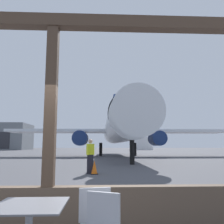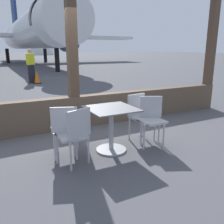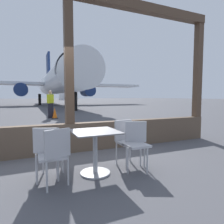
{
  "view_description": "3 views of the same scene",
  "coord_description": "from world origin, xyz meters",
  "px_view_note": "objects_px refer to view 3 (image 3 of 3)",
  "views": [
    {
      "loc": [
        0.92,
        -4.31,
        1.41
      ],
      "look_at": [
        1.53,
        9.1,
        3.32
      ],
      "focal_mm": 37.98,
      "sensor_mm": 36.0,
      "label": 1
    },
    {
      "loc": [
        -1.61,
        -4.92,
        1.7
      ],
      "look_at": [
        0.08,
        -1.67,
        0.73
      ],
      "focal_mm": 38.02,
      "sensor_mm": 36.0,
      "label": 2
    },
    {
      "loc": [
        -0.92,
        -4.67,
        1.35
      ],
      "look_at": [
        0.87,
        -0.56,
        1.0
      ],
      "focal_mm": 31.02,
      "sensor_mm": 36.0,
      "label": 3
    }
  ],
  "objects_px": {
    "dining_table": "(95,149)",
    "cafe_chair_window_right": "(54,152)",
    "fuel_storage_tank": "(68,95)",
    "airplane": "(57,82)",
    "traffic_cone": "(55,113)",
    "ground_crew_worker": "(50,104)",
    "cafe_chair_aisle_left": "(136,141)",
    "cafe_chair_window_left": "(126,138)",
    "cafe_chair_aisle_right": "(48,148)"
  },
  "relations": [
    {
      "from": "dining_table",
      "to": "cafe_chair_aisle_right",
      "type": "relative_size",
      "value": 0.9
    },
    {
      "from": "fuel_storage_tank",
      "to": "ground_crew_worker",
      "type": "bearing_deg",
      "value": -101.68
    },
    {
      "from": "cafe_chair_window_right",
      "to": "cafe_chair_aisle_right",
      "type": "relative_size",
      "value": 1.02
    },
    {
      "from": "ground_crew_worker",
      "to": "cafe_chair_aisle_right",
      "type": "bearing_deg",
      "value": -96.1
    },
    {
      "from": "traffic_cone",
      "to": "fuel_storage_tank",
      "type": "bearing_deg",
      "value": 78.52
    },
    {
      "from": "cafe_chair_window_left",
      "to": "airplane",
      "type": "xyz_separation_m",
      "value": [
        2.4,
        27.01,
        3.1
      ]
    },
    {
      "from": "traffic_cone",
      "to": "cafe_chair_aisle_left",
      "type": "bearing_deg",
      "value": -88.08
    },
    {
      "from": "ground_crew_worker",
      "to": "fuel_storage_tank",
      "type": "relative_size",
      "value": 0.22
    },
    {
      "from": "cafe_chair_aisle_right",
      "to": "traffic_cone",
      "type": "height_order",
      "value": "cafe_chair_aisle_right"
    },
    {
      "from": "ground_crew_worker",
      "to": "traffic_cone",
      "type": "relative_size",
      "value": 2.57
    },
    {
      "from": "airplane",
      "to": "fuel_storage_tank",
      "type": "height_order",
      "value": "airplane"
    },
    {
      "from": "cafe_chair_aisle_right",
      "to": "airplane",
      "type": "xyz_separation_m",
      "value": [
        3.9,
        27.16,
        3.11
      ]
    },
    {
      "from": "airplane",
      "to": "ground_crew_worker",
      "type": "distance_m",
      "value": 18.17
    },
    {
      "from": "dining_table",
      "to": "cafe_chair_window_right",
      "type": "height_order",
      "value": "cafe_chair_window_right"
    },
    {
      "from": "airplane",
      "to": "traffic_cone",
      "type": "relative_size",
      "value": 45.73
    },
    {
      "from": "cafe_chair_window_left",
      "to": "ground_crew_worker",
      "type": "bearing_deg",
      "value": 93.03
    },
    {
      "from": "cafe_chair_aisle_left",
      "to": "traffic_cone",
      "type": "distance_m",
      "value": 9.39
    },
    {
      "from": "cafe_chair_window_left",
      "to": "cafe_chair_aisle_right",
      "type": "xyz_separation_m",
      "value": [
        -1.5,
        -0.15,
        -0.01
      ]
    },
    {
      "from": "dining_table",
      "to": "cafe_chair_aisle_right",
      "type": "distance_m",
      "value": 0.78
    },
    {
      "from": "traffic_cone",
      "to": "cafe_chair_window_right",
      "type": "bearing_deg",
      "value": -97.01
    },
    {
      "from": "dining_table",
      "to": "fuel_storage_tank",
      "type": "relative_size",
      "value": 0.1
    },
    {
      "from": "traffic_cone",
      "to": "ground_crew_worker",
      "type": "bearing_deg",
      "value": 135.61
    },
    {
      "from": "cafe_chair_window_right",
      "to": "cafe_chair_aisle_right",
      "type": "height_order",
      "value": "cafe_chair_window_right"
    },
    {
      "from": "dining_table",
      "to": "cafe_chair_aisle_left",
      "type": "height_order",
      "value": "cafe_chair_aisle_left"
    },
    {
      "from": "cafe_chair_window_left",
      "to": "traffic_cone",
      "type": "distance_m",
      "value": 9.06
    },
    {
      "from": "ground_crew_worker",
      "to": "cafe_chair_aisle_left",
      "type": "bearing_deg",
      "value": -86.8
    },
    {
      "from": "dining_table",
      "to": "cafe_chair_aisle_left",
      "type": "bearing_deg",
      "value": -6.25
    },
    {
      "from": "cafe_chair_aisle_right",
      "to": "ground_crew_worker",
      "type": "bearing_deg",
      "value": 83.9
    },
    {
      "from": "cafe_chair_aisle_left",
      "to": "fuel_storage_tank",
      "type": "xyz_separation_m",
      "value": [
        14.11,
        80.4,
        1.59
      ]
    },
    {
      "from": "cafe_chair_window_right",
      "to": "cafe_chair_aisle_left",
      "type": "xyz_separation_m",
      "value": [
        1.49,
        0.15,
        0.01
      ]
    },
    {
      "from": "fuel_storage_tank",
      "to": "dining_table",
      "type": "bearing_deg",
      "value": -100.5
    },
    {
      "from": "cafe_chair_aisle_left",
      "to": "ground_crew_worker",
      "type": "relative_size",
      "value": 0.51
    },
    {
      "from": "cafe_chair_aisle_left",
      "to": "ground_crew_worker",
      "type": "bearing_deg",
      "value": 93.2
    },
    {
      "from": "ground_crew_worker",
      "to": "cafe_chair_window_left",
      "type": "bearing_deg",
      "value": -86.97
    },
    {
      "from": "cafe_chair_aisle_left",
      "to": "fuel_storage_tank",
      "type": "height_order",
      "value": "fuel_storage_tank"
    },
    {
      "from": "dining_table",
      "to": "cafe_chair_window_right",
      "type": "xyz_separation_m",
      "value": [
        -0.71,
        -0.23,
        0.09
      ]
    },
    {
      "from": "cafe_chair_window_left",
      "to": "ground_crew_worker",
      "type": "height_order",
      "value": "ground_crew_worker"
    },
    {
      "from": "airplane",
      "to": "ground_crew_worker",
      "type": "relative_size",
      "value": 17.82
    },
    {
      "from": "fuel_storage_tank",
      "to": "cafe_chair_window_left",
      "type": "bearing_deg",
      "value": -100.02
    },
    {
      "from": "cafe_chair_aisle_left",
      "to": "airplane",
      "type": "distance_m",
      "value": 27.6
    },
    {
      "from": "dining_table",
      "to": "cafe_chair_window_right",
      "type": "bearing_deg",
      "value": -161.9
    },
    {
      "from": "dining_table",
      "to": "cafe_chair_aisle_left",
      "type": "relative_size",
      "value": 0.88
    },
    {
      "from": "cafe_chair_window_right",
      "to": "traffic_cone",
      "type": "xyz_separation_m",
      "value": [
        1.17,
        9.53,
        -0.21
      ]
    },
    {
      "from": "dining_table",
      "to": "cafe_chair_window_right",
      "type": "distance_m",
      "value": 0.75
    },
    {
      "from": "traffic_cone",
      "to": "fuel_storage_tank",
      "type": "height_order",
      "value": "fuel_storage_tank"
    },
    {
      "from": "cafe_chair_window_left",
      "to": "fuel_storage_tank",
      "type": "distance_m",
      "value": 81.34
    },
    {
      "from": "cafe_chair_window_right",
      "to": "fuel_storage_tank",
      "type": "bearing_deg",
      "value": 79.04
    },
    {
      "from": "fuel_storage_tank",
      "to": "airplane",
      "type": "bearing_deg",
      "value": -102.49
    },
    {
      "from": "traffic_cone",
      "to": "airplane",
      "type": "bearing_deg",
      "value": 81.55
    },
    {
      "from": "dining_table",
      "to": "traffic_cone",
      "type": "height_order",
      "value": "dining_table"
    }
  ]
}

